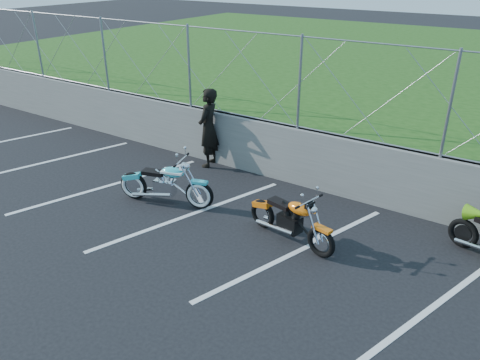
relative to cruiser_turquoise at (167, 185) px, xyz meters
The scene contains 8 objects.
ground 1.36m from the cruiser_turquoise, 56.25° to the right, with size 90.00×90.00×0.00m, color black.
retaining_wall 2.54m from the cruiser_turquoise, 73.44° to the left, with size 30.00×0.22×1.30m, color slate.
grass_field 12.45m from the cruiser_turquoise, 86.68° to the left, with size 30.00×20.00×1.30m, color #1E4612.
chain_link_fence 3.15m from the cruiser_turquoise, 73.44° to the left, with size 28.00×0.03×2.00m.
parking_lines 1.97m from the cruiser_turquoise, ahead, with size 18.29×4.31×0.01m.
cruiser_turquoise is the anchor object (origin of this frame).
naked_orange 2.85m from the cruiser_turquoise, ahead, with size 1.92×0.66×0.97m.
person_standing 2.25m from the cruiser_turquoise, 103.61° to the left, with size 0.71×0.46×1.94m, color black.
Camera 1 is at (5.39, -5.32, 4.63)m, focal length 35.00 mm.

